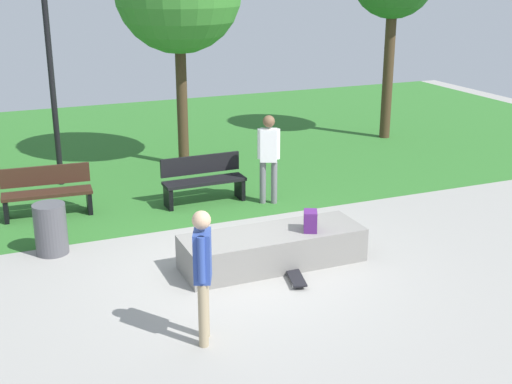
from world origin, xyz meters
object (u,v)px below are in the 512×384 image
(skateboard_by_ledge, at_px, (295,275))
(lamp_post, at_px, (48,45))
(park_bench_center_lawn, at_px, (203,179))
(trash_bin, at_px, (51,229))
(pedestrian_with_backpack, at_px, (269,151))
(backpack_on_ledge, at_px, (310,221))
(skater_performing_trick, at_px, (203,267))
(park_bench_by_oak, at_px, (47,191))
(concrete_ledge, at_px, (273,248))

(skateboard_by_ledge, relative_size, lamp_post, 0.17)
(skateboard_by_ledge, distance_m, park_bench_center_lawn, 3.83)
(trash_bin, bearing_deg, pedestrian_with_backpack, 12.25)
(lamp_post, bearing_deg, backpack_on_ledge, -61.86)
(skater_performing_trick, distance_m, park_bench_by_oak, 5.53)
(backpack_on_ledge, xyz_separation_m, park_bench_by_oak, (-3.49, 3.77, -0.21))
(skater_performing_trick, bearing_deg, concrete_ledge, 45.93)
(concrete_ledge, height_order, backpack_on_ledge, backpack_on_ledge)
(skateboard_by_ledge, distance_m, trash_bin, 3.98)
(backpack_on_ledge, distance_m, trash_bin, 4.13)
(backpack_on_ledge, relative_size, lamp_post, 0.07)
(skater_performing_trick, bearing_deg, trash_bin, 111.37)
(concrete_ledge, xyz_separation_m, skateboard_by_ledge, (0.08, -0.61, -0.20))
(skater_performing_trick, xyz_separation_m, trash_bin, (-1.38, 3.53, -0.58))
(skater_performing_trick, relative_size, park_bench_by_oak, 1.05)
(park_bench_center_lawn, bearing_deg, pedestrian_with_backpack, -24.20)
(park_bench_by_oak, distance_m, pedestrian_with_backpack, 4.18)
(backpack_on_ledge, bearing_deg, lamp_post, 53.69)
(park_bench_center_lawn, height_order, lamp_post, lamp_post)
(concrete_ledge, height_order, pedestrian_with_backpack, pedestrian_with_backpack)
(backpack_on_ledge, bearing_deg, trash_bin, 87.62)
(park_bench_center_lawn, height_order, trash_bin, park_bench_center_lawn)
(trash_bin, bearing_deg, skater_performing_trick, -68.63)
(skater_performing_trick, relative_size, park_bench_center_lawn, 1.06)
(lamp_post, height_order, trash_bin, lamp_post)
(skateboard_by_ledge, relative_size, park_bench_center_lawn, 0.51)
(backpack_on_ledge, relative_size, trash_bin, 0.39)
(concrete_ledge, bearing_deg, skater_performing_trick, -134.07)
(backpack_on_ledge, xyz_separation_m, trash_bin, (-3.64, 1.93, -0.28))
(skater_performing_trick, distance_m, trash_bin, 3.84)
(concrete_ledge, xyz_separation_m, trash_bin, (-3.09, 1.77, 0.15))
(skateboard_by_ledge, xyz_separation_m, pedestrian_with_backpack, (1.02, 3.29, 0.98))
(backpack_on_ledge, bearing_deg, skater_performing_trick, 150.81)
(skateboard_by_ledge, xyz_separation_m, lamp_post, (-2.55, 6.08, 2.84))
(skater_performing_trick, height_order, skateboard_by_ledge, skater_performing_trick)
(skateboard_by_ledge, bearing_deg, trash_bin, 143.18)
(trash_bin, distance_m, pedestrian_with_backpack, 4.34)
(concrete_ledge, distance_m, skater_performing_trick, 2.56)
(backpack_on_ledge, bearing_deg, concrete_ledge, 98.80)
(park_bench_center_lawn, bearing_deg, trash_bin, -154.81)
(lamp_post, height_order, pedestrian_with_backpack, lamp_post)
(concrete_ledge, height_order, skater_performing_trick, skater_performing_trick)
(concrete_ledge, bearing_deg, pedestrian_with_backpack, 67.54)
(backpack_on_ledge, xyz_separation_m, park_bench_center_lawn, (-0.60, 3.36, -0.21))
(backpack_on_ledge, height_order, trash_bin, backpack_on_ledge)
(park_bench_by_oak, height_order, lamp_post, lamp_post)
(concrete_ledge, relative_size, trash_bin, 3.41)
(skater_performing_trick, relative_size, trash_bin, 2.05)
(backpack_on_ledge, distance_m, pedestrian_with_backpack, 2.92)
(backpack_on_ledge, distance_m, lamp_post, 6.77)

